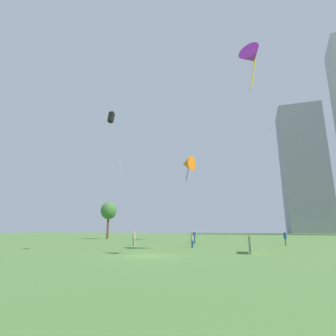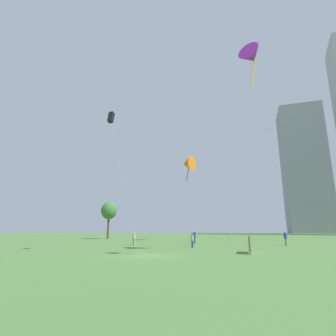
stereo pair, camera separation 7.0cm
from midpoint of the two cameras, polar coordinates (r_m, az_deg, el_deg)
ground at (r=21.09m, az=-4.45°, el=-18.52°), size 280.00×280.00×0.00m
person_standing_0 at (r=30.60m, az=5.37°, el=-15.17°), size 0.34×0.34×1.54m
person_standing_1 at (r=38.93m, az=5.84°, el=-14.48°), size 0.41×0.41×1.83m
person_standing_2 at (r=37.53m, az=24.18°, el=-13.55°), size 0.39×0.39×1.75m
person_standing_3 at (r=34.65m, az=-7.33°, el=-14.75°), size 0.37×0.37×1.68m
kite_flying_0 at (r=51.41m, az=4.31°, el=0.92°), size 4.39×3.67×15.98m
kite_flying_1 at (r=23.41m, az=17.72°, el=22.13°), size 3.97×5.57×16.25m
kite_flying_2 at (r=27.25m, az=-12.17°, el=10.59°), size 1.65×4.21×13.48m
kite_flying_4 at (r=49.59m, az=21.27°, el=7.54°), size 8.40×1.52×19.46m
park_tree_0 at (r=59.87m, az=-12.66°, el=-9.10°), size 3.41×3.41×7.87m
distant_highrise_1 at (r=162.91m, az=27.45°, el=-0.16°), size 21.49×21.32×69.15m
event_banner at (r=24.46m, az=17.33°, el=-15.46°), size 0.20×2.76×1.43m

